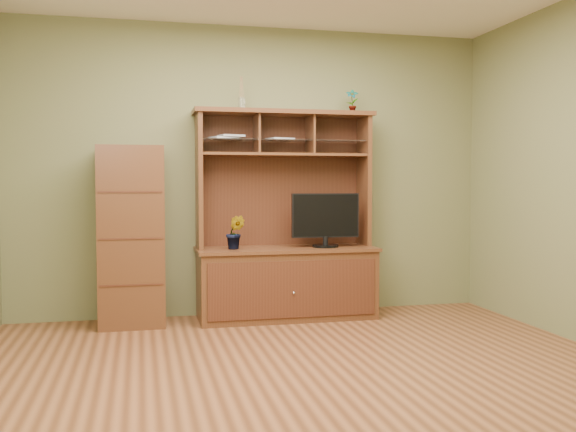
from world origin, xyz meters
name	(u,v)px	position (x,y,z in m)	size (l,w,h in m)	color
room	(309,166)	(0.00, 0.00, 1.35)	(4.54, 4.04, 2.74)	#562F18
media_hutch	(286,261)	(0.24, 1.73, 0.52)	(1.66, 0.61, 1.90)	#482914
monitor	(325,219)	(0.60, 1.65, 0.91)	(0.63, 0.24, 0.49)	black
orchid_plant	(235,232)	(-0.24, 1.65, 0.80)	(0.17, 0.13, 0.30)	#2F521C
top_plant	(352,101)	(0.90, 1.80, 2.01)	(0.12, 0.08, 0.22)	#3B6D26
reed_diffuser	(241,97)	(-0.15, 1.81, 2.02)	(0.06, 0.06, 0.30)	silver
magazines	(245,138)	(-0.13, 1.81, 1.65)	(0.79, 0.24, 0.04)	#AFAFB4
side_cabinet	(131,236)	(-1.14, 1.73, 0.78)	(0.56, 0.51, 1.56)	#482914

